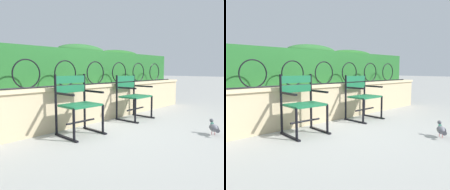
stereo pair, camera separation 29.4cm
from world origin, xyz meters
TOP-DOWN VIEW (x-y plane):
  - ground_plane at (0.00, 0.00)m, footprint 60.00×60.00m
  - stone_wall at (0.00, 0.77)m, footprint 6.20×0.41m
  - iron_arch_fence at (-0.11, 0.69)m, footprint 5.69×0.02m
  - hedge_row at (-0.03, 1.17)m, footprint 6.08×0.46m
  - park_chair_left at (-0.55, 0.27)m, footprint 0.58×0.53m
  - park_chair_right at (0.84, 0.34)m, footprint 0.62×0.54m
  - pigeon_far_side at (0.77, -1.22)m, footprint 0.25×0.22m

SIDE VIEW (x-z plane):
  - ground_plane at x=0.00m, z-range 0.00..0.00m
  - pigeon_far_side at x=0.77m, z-range 0.00..0.22m
  - stone_wall at x=0.00m, z-range 0.00..0.69m
  - park_chair_right at x=0.84m, z-range 0.04..0.88m
  - park_chair_left at x=-0.55m, z-range 0.02..0.91m
  - iron_arch_fence at x=-0.11m, z-range 0.66..1.08m
  - hedge_row at x=-0.03m, z-range 0.67..1.43m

